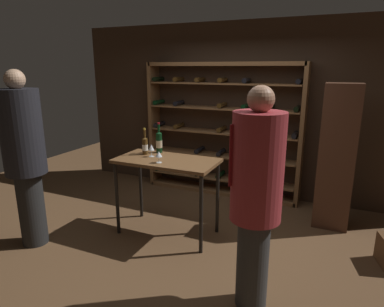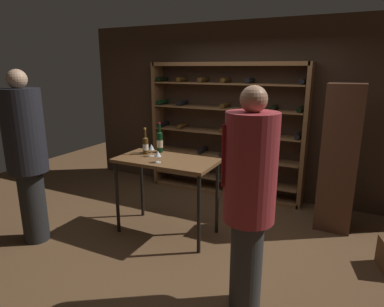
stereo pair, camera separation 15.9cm
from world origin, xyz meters
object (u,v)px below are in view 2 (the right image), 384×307
at_px(wine_bottle_gold_foil, 160,142).
at_px(tasting_table, 166,168).
at_px(wine_rack, 225,130).
at_px(display_cabinet, 339,159).
at_px(person_host_in_suit, 26,150).
at_px(wine_bottle_green_slim, 146,145).
at_px(wine_glass_stemmed_left, 158,154).
at_px(person_guest_plum_blouse, 249,193).
at_px(wine_glass_stemmed_center, 151,148).

bearing_deg(wine_bottle_gold_foil, tasting_table, -45.92).
xyz_separation_m(wine_rack, display_cabinet, (1.76, -0.54, -0.13)).
height_order(person_host_in_suit, wine_bottle_green_slim, person_host_in_suit).
bearing_deg(wine_glass_stemmed_left, person_guest_plum_blouse, -27.88).
bearing_deg(wine_glass_stemmed_center, wine_bottle_green_slim, 153.72).
bearing_deg(person_guest_plum_blouse, person_host_in_suit, 125.38).
height_order(display_cabinet, wine_glass_stemmed_center, display_cabinet).
xyz_separation_m(wine_bottle_gold_foil, wine_glass_stemmed_center, (0.02, -0.23, -0.03)).
distance_m(person_guest_plum_blouse, wine_bottle_green_slim, 1.93).
distance_m(tasting_table, person_guest_plum_blouse, 1.59).
height_order(tasting_table, person_host_in_suit, person_host_in_suit).
height_order(wine_rack, wine_glass_stemmed_left, wine_rack).
distance_m(wine_rack, wine_glass_stemmed_center, 1.64).
bearing_deg(wine_glass_stemmed_center, wine_rack, 76.85).
distance_m(display_cabinet, wine_bottle_gold_foil, 2.32).
bearing_deg(display_cabinet, wine_rack, 162.91).
distance_m(wine_bottle_gold_foil, wine_glass_stemmed_center, 0.23).
bearing_deg(display_cabinet, wine_bottle_gold_foil, -158.80).
relative_size(wine_rack, wine_bottle_gold_foil, 6.45).
bearing_deg(wine_rack, wine_bottle_gold_foil, -105.85).
bearing_deg(display_cabinet, wine_bottle_green_slim, -156.32).
bearing_deg(wine_glass_stemmed_center, tasting_table, -7.18).
bearing_deg(tasting_table, wine_bottle_green_slim, 165.40).
bearing_deg(wine_glass_stemmed_left, display_cabinet, 33.39).
xyz_separation_m(person_guest_plum_blouse, wine_bottle_green_slim, (-1.67, 0.97, 0.03)).
bearing_deg(person_guest_plum_blouse, display_cabinet, 18.26).
distance_m(tasting_table, person_host_in_suit, 1.64).
height_order(display_cabinet, wine_glass_stemmed_left, display_cabinet).
relative_size(person_guest_plum_blouse, wine_bottle_green_slim, 5.66).
distance_m(wine_rack, person_host_in_suit, 2.93).
relative_size(person_guest_plum_blouse, wine_bottle_gold_foil, 4.86).
relative_size(wine_rack, wine_bottle_green_slim, 7.51).
height_order(wine_bottle_green_slim, wine_glass_stemmed_center, wine_bottle_green_slim).
xyz_separation_m(wine_glass_stemmed_left, wine_glass_stemmed_center, (-0.22, 0.20, 0.01)).
xyz_separation_m(person_guest_plum_blouse, wine_bottle_gold_foil, (-1.56, 1.13, 0.05)).
bearing_deg(person_host_in_suit, wine_bottle_gold_foil, -32.45).
height_order(wine_rack, person_host_in_suit, wine_rack).
relative_size(wine_bottle_green_slim, wine_glass_stemmed_center, 2.19).
xyz_separation_m(tasting_table, display_cabinet, (1.91, 1.09, 0.07)).
bearing_deg(wine_rack, tasting_table, -95.04).
distance_m(tasting_table, wine_bottle_green_slim, 0.44).
relative_size(wine_glass_stemmed_left, wine_glass_stemmed_center, 0.89).
distance_m(wine_glass_stemmed_left, wine_glass_stemmed_center, 0.30).
relative_size(tasting_table, wine_bottle_green_slim, 3.62).
xyz_separation_m(tasting_table, wine_bottle_gold_foil, (-0.25, 0.25, 0.26)).
bearing_deg(wine_rack, wine_glass_stemmed_left, -94.85).
height_order(person_guest_plum_blouse, wine_bottle_green_slim, person_guest_plum_blouse).
distance_m(wine_rack, wine_bottle_green_slim, 1.62).
bearing_deg(person_guest_plum_blouse, wine_bottle_green_slim, 95.12).
relative_size(wine_bottle_gold_foil, wine_glass_stemmed_left, 2.87).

